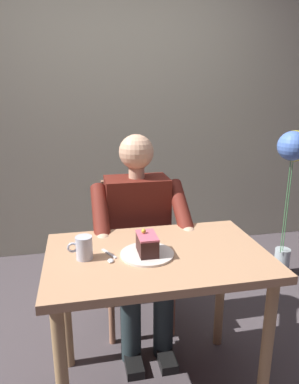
% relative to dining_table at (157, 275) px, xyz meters
% --- Properties ---
extents(cafe_rear_panel, '(6.40, 0.12, 3.00)m').
position_rel_dining_table_xyz_m(cafe_rear_panel, '(0.00, -1.74, 0.87)').
color(cafe_rear_panel, beige).
rests_on(cafe_rear_panel, ground).
extents(dining_table, '(0.97, 0.62, 0.74)m').
position_rel_dining_table_xyz_m(dining_table, '(0.00, 0.00, 0.00)').
color(dining_table, tan).
rests_on(dining_table, ground).
extents(chair, '(0.42, 0.42, 0.89)m').
position_rel_dining_table_xyz_m(chair, '(0.00, -0.63, -0.14)').
color(chair, '#B17658').
rests_on(chair, ground).
extents(seated_person, '(0.53, 0.58, 1.19)m').
position_rel_dining_table_xyz_m(seated_person, '(-0.00, -0.45, -0.01)').
color(seated_person, '#5D1E15').
rests_on(seated_person, ground).
extents(dessert_plate, '(0.23, 0.23, 0.01)m').
position_rel_dining_table_xyz_m(dessert_plate, '(0.05, 0.01, 0.11)').
color(dessert_plate, silver).
rests_on(dessert_plate, dining_table).
extents(cake_slice, '(0.08, 0.13, 0.10)m').
position_rel_dining_table_xyz_m(cake_slice, '(0.05, 0.01, 0.16)').
color(cake_slice, '#361C19').
rests_on(cake_slice, dessert_plate).
extents(coffee_cup, '(0.11, 0.07, 0.10)m').
position_rel_dining_table_xyz_m(coffee_cup, '(0.32, -0.01, 0.16)').
color(coffee_cup, silver).
rests_on(coffee_cup, dining_table).
extents(dessert_spoon, '(0.06, 0.14, 0.01)m').
position_rel_dining_table_xyz_m(dessert_spoon, '(0.21, 0.01, 0.11)').
color(dessert_spoon, silver).
rests_on(dessert_spoon, dining_table).
extents(balloon_display, '(0.25, 0.24, 1.16)m').
position_rel_dining_table_xyz_m(balloon_display, '(-1.20, -0.86, 0.29)').
color(balloon_display, '#B2C1C6').
rests_on(balloon_display, ground).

